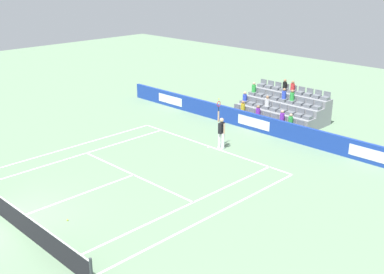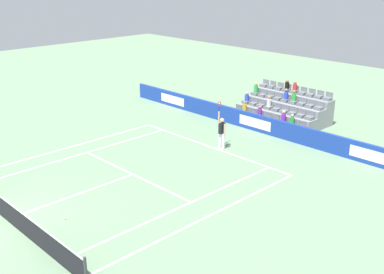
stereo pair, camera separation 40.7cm
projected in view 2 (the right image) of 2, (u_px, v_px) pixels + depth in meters
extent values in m
plane|color=gray|center=(6.00, 220.00, 19.33)|extent=(80.00, 80.00, 0.00)
cube|color=white|center=(210.00, 147.00, 27.12)|extent=(10.97, 0.10, 0.01)
cube|color=white|center=(133.00, 174.00, 23.52)|extent=(8.23, 0.10, 0.01)
cube|color=white|center=(76.00, 195.00, 21.42)|extent=(0.10, 6.40, 0.01)
cube|color=white|center=(80.00, 154.00, 26.01)|extent=(0.10, 11.89, 0.01)
cube|color=white|center=(184.00, 206.00, 20.44)|extent=(0.10, 11.89, 0.01)
cube|color=white|center=(67.00, 148.00, 26.93)|extent=(0.10, 11.89, 0.01)
cube|color=white|center=(207.00, 217.00, 19.52)|extent=(0.10, 11.89, 0.01)
cube|color=white|center=(209.00, 147.00, 27.06)|extent=(0.10, 0.20, 0.01)
cube|color=#193899|center=(256.00, 123.00, 29.60)|extent=(22.74, 0.20, 1.06)
cube|color=white|center=(372.00, 156.00, 24.41)|extent=(2.43, 0.01, 0.59)
cube|color=white|center=(255.00, 123.00, 29.53)|extent=(2.43, 0.01, 0.59)
cube|color=white|center=(172.00, 100.00, 34.65)|extent=(2.43, 0.01, 0.59)
cylinder|color=#33383D|center=(86.00, 272.00, 15.13)|extent=(0.10, 0.10, 1.07)
cube|color=black|center=(5.00, 210.00, 19.17)|extent=(11.77, 0.02, 0.92)
cube|color=white|center=(3.00, 199.00, 19.01)|extent=(11.77, 0.04, 0.04)
cylinder|color=white|center=(223.00, 141.00, 26.65)|extent=(0.16, 0.16, 0.90)
cylinder|color=white|center=(220.00, 140.00, 26.79)|extent=(0.16, 0.16, 0.90)
cube|color=white|center=(223.00, 148.00, 26.78)|extent=(0.15, 0.27, 0.08)
cube|color=white|center=(220.00, 147.00, 26.93)|extent=(0.15, 0.27, 0.08)
cube|color=black|center=(222.00, 128.00, 26.47)|extent=(0.26, 0.38, 0.60)
sphere|color=#D3A884|center=(222.00, 120.00, 26.31)|extent=(0.24, 0.24, 0.24)
cylinder|color=#D3A884|center=(219.00, 117.00, 26.40)|extent=(0.09, 0.09, 0.62)
cylinder|color=#D3A884|center=(225.00, 129.00, 26.29)|extent=(0.09, 0.09, 0.56)
cylinder|color=black|center=(219.00, 109.00, 26.24)|extent=(0.04, 0.04, 0.28)
torus|color=red|center=(219.00, 104.00, 26.15)|extent=(0.06, 0.31, 0.31)
sphere|color=#D1E533|center=(219.00, 99.00, 26.06)|extent=(0.07, 0.07, 0.07)
cube|color=gray|center=(266.00, 124.00, 30.41)|extent=(5.58, 0.95, 0.42)
cube|color=slate|center=(300.00, 128.00, 28.63)|extent=(0.48, 0.44, 0.20)
cube|color=slate|center=(302.00, 123.00, 28.68)|extent=(0.48, 0.04, 0.30)
cube|color=slate|center=(291.00, 126.00, 29.05)|extent=(0.48, 0.44, 0.20)
cube|color=slate|center=(293.00, 121.00, 29.10)|extent=(0.48, 0.04, 0.30)
cube|color=slate|center=(283.00, 123.00, 29.47)|extent=(0.48, 0.44, 0.20)
cube|color=slate|center=(285.00, 119.00, 29.52)|extent=(0.48, 0.04, 0.30)
cube|color=slate|center=(275.00, 121.00, 29.89)|extent=(0.48, 0.44, 0.20)
cube|color=slate|center=(277.00, 117.00, 29.94)|extent=(0.48, 0.04, 0.30)
cube|color=slate|center=(267.00, 119.00, 30.31)|extent=(0.48, 0.44, 0.20)
cube|color=slate|center=(269.00, 115.00, 30.36)|extent=(0.48, 0.04, 0.30)
cube|color=slate|center=(259.00, 117.00, 30.73)|extent=(0.48, 0.44, 0.20)
cube|color=slate|center=(261.00, 113.00, 30.78)|extent=(0.48, 0.04, 0.30)
cube|color=slate|center=(251.00, 115.00, 31.15)|extent=(0.48, 0.44, 0.20)
cube|color=slate|center=(253.00, 111.00, 31.20)|extent=(0.48, 0.04, 0.30)
cube|color=slate|center=(244.00, 113.00, 31.57)|extent=(0.48, 0.44, 0.20)
cube|color=slate|center=(246.00, 109.00, 31.61)|extent=(0.48, 0.04, 0.30)
cube|color=slate|center=(237.00, 111.00, 31.99)|extent=(0.48, 0.44, 0.20)
cube|color=slate|center=(239.00, 107.00, 32.03)|extent=(0.48, 0.04, 0.30)
cube|color=gray|center=(276.00, 117.00, 30.97)|extent=(5.58, 0.95, 0.84)
cube|color=slate|center=(309.00, 118.00, 29.12)|extent=(0.48, 0.44, 0.20)
cube|color=slate|center=(311.00, 113.00, 29.16)|extent=(0.48, 0.04, 0.30)
cube|color=slate|center=(301.00, 116.00, 29.54)|extent=(0.48, 0.44, 0.20)
cube|color=slate|center=(303.00, 111.00, 29.58)|extent=(0.48, 0.04, 0.30)
cube|color=slate|center=(292.00, 114.00, 29.95)|extent=(0.48, 0.44, 0.20)
cube|color=slate|center=(294.00, 109.00, 30.00)|extent=(0.48, 0.04, 0.30)
cube|color=slate|center=(284.00, 112.00, 30.37)|extent=(0.48, 0.44, 0.20)
cube|color=slate|center=(286.00, 107.00, 30.42)|extent=(0.48, 0.04, 0.30)
cube|color=slate|center=(276.00, 110.00, 30.79)|extent=(0.48, 0.44, 0.20)
cube|color=slate|center=(278.00, 105.00, 30.84)|extent=(0.48, 0.04, 0.30)
cube|color=slate|center=(268.00, 108.00, 31.21)|extent=(0.48, 0.44, 0.20)
cube|color=slate|center=(270.00, 103.00, 31.26)|extent=(0.48, 0.04, 0.30)
cube|color=slate|center=(261.00, 106.00, 31.63)|extent=(0.48, 0.44, 0.20)
cube|color=slate|center=(263.00, 102.00, 31.68)|extent=(0.48, 0.04, 0.30)
cube|color=slate|center=(253.00, 104.00, 32.05)|extent=(0.48, 0.44, 0.20)
cube|color=slate|center=(255.00, 100.00, 32.10)|extent=(0.48, 0.04, 0.30)
cube|color=slate|center=(246.00, 102.00, 32.47)|extent=(0.48, 0.44, 0.20)
cube|color=slate|center=(248.00, 98.00, 32.52)|extent=(0.48, 0.04, 0.30)
cube|color=gray|center=(284.00, 111.00, 31.52)|extent=(5.58, 0.95, 1.26)
cube|color=slate|center=(318.00, 108.00, 29.60)|extent=(0.48, 0.44, 0.20)
cube|color=slate|center=(320.00, 104.00, 29.65)|extent=(0.48, 0.04, 0.30)
cube|color=slate|center=(310.00, 106.00, 30.02)|extent=(0.48, 0.44, 0.20)
cube|color=slate|center=(312.00, 102.00, 30.07)|extent=(0.48, 0.04, 0.30)
cube|color=slate|center=(301.00, 104.00, 30.44)|extent=(0.48, 0.44, 0.20)
cube|color=slate|center=(303.00, 100.00, 30.48)|extent=(0.48, 0.04, 0.30)
cube|color=slate|center=(293.00, 102.00, 30.86)|extent=(0.48, 0.44, 0.20)
cube|color=slate|center=(295.00, 98.00, 30.90)|extent=(0.48, 0.04, 0.30)
cube|color=slate|center=(285.00, 101.00, 31.27)|extent=(0.48, 0.44, 0.20)
cube|color=slate|center=(287.00, 96.00, 31.32)|extent=(0.48, 0.04, 0.30)
cube|color=slate|center=(277.00, 99.00, 31.69)|extent=(0.48, 0.44, 0.20)
cube|color=slate|center=(279.00, 95.00, 31.74)|extent=(0.48, 0.04, 0.30)
cube|color=slate|center=(270.00, 97.00, 32.11)|extent=(0.48, 0.44, 0.20)
cube|color=slate|center=(272.00, 93.00, 32.16)|extent=(0.48, 0.04, 0.30)
cube|color=slate|center=(262.00, 95.00, 32.53)|extent=(0.48, 0.44, 0.20)
cube|color=slate|center=(264.00, 91.00, 32.58)|extent=(0.48, 0.04, 0.30)
cube|color=slate|center=(255.00, 94.00, 32.95)|extent=(0.48, 0.44, 0.20)
cube|color=slate|center=(257.00, 90.00, 33.00)|extent=(0.48, 0.04, 0.30)
cube|color=gray|center=(293.00, 106.00, 32.07)|extent=(5.58, 0.95, 1.68)
cube|color=slate|center=(327.00, 99.00, 30.08)|extent=(0.48, 0.44, 0.20)
cube|color=slate|center=(329.00, 94.00, 30.13)|extent=(0.48, 0.04, 0.30)
cube|color=slate|center=(319.00, 97.00, 30.50)|extent=(0.48, 0.44, 0.20)
cube|color=slate|center=(321.00, 93.00, 30.55)|extent=(0.48, 0.04, 0.30)
cube|color=slate|center=(310.00, 95.00, 30.92)|extent=(0.48, 0.44, 0.20)
cube|color=slate|center=(312.00, 91.00, 30.97)|extent=(0.48, 0.04, 0.30)
cube|color=slate|center=(302.00, 94.00, 31.34)|extent=(0.48, 0.44, 0.20)
cube|color=slate|center=(304.00, 89.00, 31.39)|extent=(0.48, 0.04, 0.30)
cube|color=slate|center=(294.00, 92.00, 31.76)|extent=(0.48, 0.44, 0.20)
cube|color=slate|center=(296.00, 88.00, 31.80)|extent=(0.48, 0.04, 0.30)
cube|color=slate|center=(286.00, 90.00, 32.18)|extent=(0.48, 0.44, 0.20)
cube|color=slate|center=(288.00, 86.00, 32.22)|extent=(0.48, 0.04, 0.30)
cube|color=slate|center=(279.00, 89.00, 32.59)|extent=(0.48, 0.44, 0.20)
cube|color=slate|center=(281.00, 85.00, 32.64)|extent=(0.48, 0.04, 0.30)
cube|color=slate|center=(271.00, 87.00, 33.01)|extent=(0.48, 0.44, 0.20)
cube|color=slate|center=(273.00, 83.00, 33.06)|extent=(0.48, 0.04, 0.30)
cube|color=slate|center=(264.00, 86.00, 33.43)|extent=(0.48, 0.44, 0.20)
cube|color=slate|center=(266.00, 82.00, 33.48)|extent=(0.48, 0.04, 0.30)
cylinder|color=purple|center=(260.00, 112.00, 30.66)|extent=(0.28, 0.28, 0.44)
sphere|color=#9E7251|center=(260.00, 107.00, 30.55)|extent=(0.20, 0.20, 0.20)
cylinder|color=black|center=(287.00, 86.00, 32.10)|extent=(0.28, 0.28, 0.43)
sphere|color=#9E7251|center=(287.00, 81.00, 32.00)|extent=(0.20, 0.20, 0.20)
cylinder|color=blue|center=(286.00, 95.00, 31.19)|extent=(0.28, 0.28, 0.50)
sphere|color=#9E7251|center=(286.00, 90.00, 31.07)|extent=(0.20, 0.20, 0.20)
cylinder|color=green|center=(294.00, 97.00, 30.77)|extent=(0.28, 0.28, 0.51)
sphere|color=#9E7251|center=(294.00, 92.00, 30.65)|extent=(0.20, 0.20, 0.20)
cylinder|color=green|center=(256.00, 89.00, 32.87)|extent=(0.28, 0.28, 0.50)
sphere|color=#D3A884|center=(256.00, 84.00, 32.75)|extent=(0.20, 0.20, 0.20)
cylinder|color=blue|center=(247.00, 98.00, 32.40)|extent=(0.28, 0.28, 0.42)
sphere|color=#D3A884|center=(247.00, 93.00, 32.29)|extent=(0.20, 0.20, 0.20)
cylinder|color=yellow|center=(245.00, 108.00, 31.48)|extent=(0.28, 0.28, 0.51)
sphere|color=#9E7251|center=(245.00, 102.00, 31.36)|extent=(0.20, 0.20, 0.20)
cylinder|color=red|center=(295.00, 87.00, 31.69)|extent=(0.28, 0.28, 0.42)
sphere|color=#9E7251|center=(295.00, 83.00, 31.58)|extent=(0.20, 0.20, 0.20)
cylinder|color=white|center=(269.00, 103.00, 31.13)|extent=(0.28, 0.28, 0.48)
sphere|color=#9E7251|center=(269.00, 98.00, 31.02)|extent=(0.20, 0.20, 0.20)
cylinder|color=green|center=(292.00, 121.00, 28.98)|extent=(0.28, 0.28, 0.43)
sphere|color=#D3A884|center=(292.00, 116.00, 28.88)|extent=(0.20, 0.20, 0.20)
cylinder|color=purple|center=(284.00, 118.00, 29.39)|extent=(0.28, 0.28, 0.51)
sphere|color=#D3A884|center=(284.00, 112.00, 29.27)|extent=(0.20, 0.20, 0.20)
sphere|color=#D1E533|center=(65.00, 219.00, 19.31)|extent=(0.07, 0.07, 0.07)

